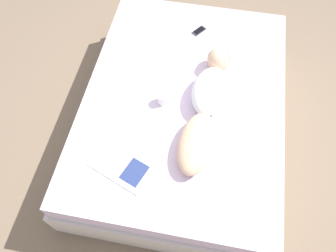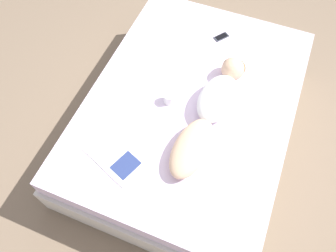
{
  "view_description": "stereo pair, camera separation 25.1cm",
  "coord_description": "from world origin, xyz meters",
  "px_view_note": "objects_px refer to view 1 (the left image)",
  "views": [
    {
      "loc": [
        0.16,
        -1.59,
        2.75
      ],
      "look_at": [
        -0.07,
        -0.34,
        0.58
      ],
      "focal_mm": 35.0,
      "sensor_mm": 36.0,
      "label": 1
    },
    {
      "loc": [
        0.4,
        -1.52,
        2.75
      ],
      "look_at": [
        -0.07,
        -0.34,
        0.58
      ],
      "focal_mm": 35.0,
      "sensor_mm": 36.0,
      "label": 2
    }
  ],
  "objects_px": {
    "open_magazine": "(122,165)",
    "cell_phone": "(199,31)",
    "coffee_mug": "(163,98)",
    "person": "(207,102)"
  },
  "relations": [
    {
      "from": "open_magazine",
      "to": "cell_phone",
      "type": "relative_size",
      "value": 3.44
    },
    {
      "from": "coffee_mug",
      "to": "cell_phone",
      "type": "height_order",
      "value": "coffee_mug"
    },
    {
      "from": "open_magazine",
      "to": "cell_phone",
      "type": "distance_m",
      "value": 1.51
    },
    {
      "from": "person",
      "to": "coffee_mug",
      "type": "distance_m",
      "value": 0.36
    },
    {
      "from": "open_magazine",
      "to": "coffee_mug",
      "type": "distance_m",
      "value": 0.64
    },
    {
      "from": "open_magazine",
      "to": "cell_phone",
      "type": "height_order",
      "value": "same"
    },
    {
      "from": "person",
      "to": "open_magazine",
      "type": "bearing_deg",
      "value": -126.33
    },
    {
      "from": "person",
      "to": "cell_phone",
      "type": "xyz_separation_m",
      "value": [
        -0.18,
        0.85,
        -0.08
      ]
    },
    {
      "from": "person",
      "to": "cell_phone",
      "type": "bearing_deg",
      "value": 106.85
    },
    {
      "from": "open_magazine",
      "to": "coffee_mug",
      "type": "bearing_deg",
      "value": 94.39
    }
  ]
}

